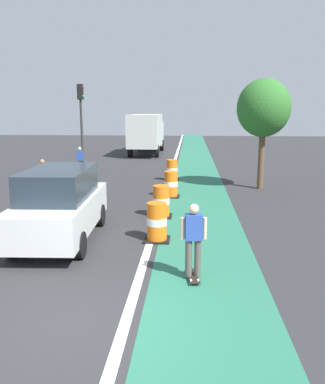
{
  "coord_description": "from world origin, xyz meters",
  "views": [
    {
      "loc": [
        1.98,
        -6.16,
        3.65
      ],
      "look_at": [
        1.14,
        6.04,
        1.1
      ],
      "focal_mm": 37.3,
      "sensor_mm": 36.0,
      "label": 1
    }
  ],
  "objects_px": {
    "traffic_barrel_front": "(157,222)",
    "pedestrian_crossing": "(80,160)",
    "traffic_barrel_back": "(171,184)",
    "parked_suv_nearest": "(60,204)",
    "pedestrian_waiting": "(43,177)",
    "delivery_truck_down_block": "(147,131)",
    "traffic_barrel_mid": "(161,202)",
    "street_tree_sidewalk": "(264,109)",
    "traffic_barrel_far": "(172,170)",
    "traffic_light_corner": "(81,112)",
    "skateboarder_on_lane": "(193,239)"
  },
  "relations": [
    {
      "from": "parked_suv_nearest",
      "to": "pedestrian_crossing",
      "type": "xyz_separation_m",
      "value": [
        -2.44,
        10.9,
        -0.17
      ]
    },
    {
      "from": "parked_suv_nearest",
      "to": "traffic_light_corner",
      "type": "xyz_separation_m",
      "value": [
        -2.96,
        13.41,
        2.47
      ]
    },
    {
      "from": "delivery_truck_down_block",
      "to": "pedestrian_waiting",
      "type": "xyz_separation_m",
      "value": [
        -2.55,
        -16.75,
        -0.98
      ]
    },
    {
      "from": "parked_suv_nearest",
      "to": "pedestrian_waiting",
      "type": "bearing_deg",
      "value": 114.86
    },
    {
      "from": "traffic_light_corner",
      "to": "skateboarder_on_lane",
      "type": "bearing_deg",
      "value": -67.16
    },
    {
      "from": "traffic_barrel_far",
      "to": "traffic_barrel_front",
      "type": "bearing_deg",
      "value": -89.91
    },
    {
      "from": "traffic_barrel_back",
      "to": "street_tree_sidewalk",
      "type": "distance_m",
      "value": 5.53
    },
    {
      "from": "traffic_barrel_mid",
      "to": "pedestrian_crossing",
      "type": "xyz_separation_m",
      "value": [
        -5.09,
        8.25,
        0.33
      ]
    },
    {
      "from": "pedestrian_waiting",
      "to": "pedestrian_crossing",
      "type": "bearing_deg",
      "value": 89.3
    },
    {
      "from": "parked_suv_nearest",
      "to": "delivery_truck_down_block",
      "type": "xyz_separation_m",
      "value": [
        0.04,
        22.16,
        0.81
      ]
    },
    {
      "from": "skateboarder_on_lane",
      "to": "traffic_barrel_front",
      "type": "height_order",
      "value": "skateboarder_on_lane"
    },
    {
      "from": "traffic_barrel_front",
      "to": "pedestrian_crossing",
      "type": "bearing_deg",
      "value": 115.52
    },
    {
      "from": "traffic_barrel_back",
      "to": "traffic_barrel_far",
      "type": "height_order",
      "value": "same"
    },
    {
      "from": "parked_suv_nearest",
      "to": "traffic_barrel_front",
      "type": "height_order",
      "value": "parked_suv_nearest"
    },
    {
      "from": "traffic_barrel_mid",
      "to": "pedestrian_crossing",
      "type": "bearing_deg",
      "value": 121.68
    },
    {
      "from": "traffic_light_corner",
      "to": "pedestrian_crossing",
      "type": "distance_m",
      "value": 3.68
    },
    {
      "from": "delivery_truck_down_block",
      "to": "traffic_light_corner",
      "type": "bearing_deg",
      "value": -108.95
    },
    {
      "from": "traffic_barrel_far",
      "to": "street_tree_sidewalk",
      "type": "height_order",
      "value": "street_tree_sidewalk"
    },
    {
      "from": "delivery_truck_down_block",
      "to": "street_tree_sidewalk",
      "type": "bearing_deg",
      "value": -64.31
    },
    {
      "from": "parked_suv_nearest",
      "to": "traffic_barrel_far",
      "type": "xyz_separation_m",
      "value": [
        2.69,
        9.8,
        -0.5
      ]
    },
    {
      "from": "traffic_barrel_back",
      "to": "delivery_truck_down_block",
      "type": "distance_m",
      "value": 16.59
    },
    {
      "from": "skateboarder_on_lane",
      "to": "traffic_barrel_far",
      "type": "distance_m",
      "value": 12.28
    },
    {
      "from": "pedestrian_crossing",
      "to": "pedestrian_waiting",
      "type": "xyz_separation_m",
      "value": [
        -0.07,
        -5.49,
        0.0
      ]
    },
    {
      "from": "traffic_barrel_mid",
      "to": "street_tree_sidewalk",
      "type": "bearing_deg",
      "value": 51.17
    },
    {
      "from": "parked_suv_nearest",
      "to": "traffic_barrel_mid",
      "type": "distance_m",
      "value": 3.78
    },
    {
      "from": "traffic_barrel_far",
      "to": "street_tree_sidewalk",
      "type": "relative_size",
      "value": 0.22
    },
    {
      "from": "traffic_barrel_back",
      "to": "pedestrian_waiting",
      "type": "relative_size",
      "value": 0.68
    },
    {
      "from": "traffic_barrel_front",
      "to": "traffic_light_corner",
      "type": "height_order",
      "value": "traffic_light_corner"
    },
    {
      "from": "traffic_barrel_mid",
      "to": "traffic_barrel_back",
      "type": "bearing_deg",
      "value": 86.83
    },
    {
      "from": "delivery_truck_down_block",
      "to": "traffic_barrel_back",
      "type": "bearing_deg",
      "value": -80.31
    },
    {
      "from": "traffic_light_corner",
      "to": "pedestrian_waiting",
      "type": "height_order",
      "value": "traffic_light_corner"
    },
    {
      "from": "skateboarder_on_lane",
      "to": "traffic_barrel_front",
      "type": "bearing_deg",
      "value": 111.48
    },
    {
      "from": "traffic_barrel_far",
      "to": "traffic_light_corner",
      "type": "relative_size",
      "value": 0.21
    },
    {
      "from": "traffic_barrel_far",
      "to": "pedestrian_waiting",
      "type": "bearing_deg",
      "value": -139.87
    },
    {
      "from": "traffic_barrel_front",
      "to": "delivery_truck_down_block",
      "type": "relative_size",
      "value": 0.14
    },
    {
      "from": "skateboarder_on_lane",
      "to": "pedestrian_waiting",
      "type": "bearing_deg",
      "value": 128.39
    },
    {
      "from": "street_tree_sidewalk",
      "to": "traffic_barrel_mid",
      "type": "bearing_deg",
      "value": -128.83
    },
    {
      "from": "traffic_barrel_mid",
      "to": "delivery_truck_down_block",
      "type": "height_order",
      "value": "delivery_truck_down_block"
    },
    {
      "from": "traffic_barrel_front",
      "to": "pedestrian_waiting",
      "type": "relative_size",
      "value": 0.68
    },
    {
      "from": "parked_suv_nearest",
      "to": "pedestrian_waiting",
      "type": "relative_size",
      "value": 2.9
    },
    {
      "from": "traffic_barrel_front",
      "to": "pedestrian_crossing",
      "type": "relative_size",
      "value": 0.68
    },
    {
      "from": "traffic_barrel_mid",
      "to": "traffic_barrel_back",
      "type": "distance_m",
      "value": 3.21
    },
    {
      "from": "parked_suv_nearest",
      "to": "traffic_barrel_mid",
      "type": "xyz_separation_m",
      "value": [
        2.65,
        2.66,
        -0.5
      ]
    },
    {
      "from": "delivery_truck_down_block",
      "to": "pedestrian_waiting",
      "type": "height_order",
      "value": "delivery_truck_down_block"
    },
    {
      "from": "traffic_light_corner",
      "to": "traffic_barrel_mid",
      "type": "bearing_deg",
      "value": -62.45
    },
    {
      "from": "traffic_light_corner",
      "to": "street_tree_sidewalk",
      "type": "distance_m",
      "value": 11.28
    },
    {
      "from": "traffic_barrel_back",
      "to": "pedestrian_crossing",
      "type": "xyz_separation_m",
      "value": [
        -5.27,
        5.04,
        0.33
      ]
    },
    {
      "from": "pedestrian_crossing",
      "to": "pedestrian_waiting",
      "type": "height_order",
      "value": "same"
    },
    {
      "from": "traffic_barrel_far",
      "to": "traffic_light_corner",
      "type": "xyz_separation_m",
      "value": [
        -5.66,
        3.61,
        2.97
      ]
    },
    {
      "from": "traffic_light_corner",
      "to": "traffic_barrel_front",
      "type": "bearing_deg",
      "value": -66.9
    }
  ]
}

